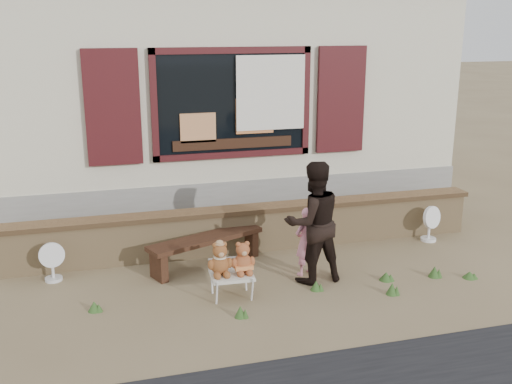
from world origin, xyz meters
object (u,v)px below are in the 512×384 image
object	(u,v)px
teddy_bear_right	(243,257)
adult	(313,222)
child	(306,241)
teddy_bear_left	(220,258)
bench	(206,245)
folding_chair	(232,276)

from	to	relation	value
teddy_bear_right	adult	world-z (taller)	adult
child	adult	distance (m)	0.39
teddy_bear_left	teddy_bear_right	bearing A→B (deg)	0.00
bench	teddy_bear_right	size ratio (longest dim) A/B	4.17
bench	teddy_bear_right	distance (m)	1.10
bench	teddy_bear_right	xyz separation A→B (m)	(0.25, -1.05, 0.20)
teddy_bear_left	teddy_bear_right	distance (m)	0.28
teddy_bear_left	adult	size ratio (longest dim) A/B	0.26
child	bench	bearing A→B (deg)	-49.45
bench	folding_chair	distance (m)	1.05
child	teddy_bear_right	bearing A→B (deg)	1.40
adult	teddy_bear_right	bearing A→B (deg)	6.74
bench	teddy_bear_left	size ratio (longest dim) A/B	4.03
teddy_bear_right	child	distance (m)	1.05
folding_chair	child	world-z (taller)	child
folding_chair	adult	xyz separation A→B (m)	(1.12, 0.21, 0.51)
bench	adult	xyz separation A→B (m)	(1.24, -0.83, 0.48)
folding_chair	adult	world-z (taller)	adult
child	teddy_bear_left	bearing A→B (deg)	-4.08
teddy_bear_right	child	bearing A→B (deg)	26.49
teddy_bear_left	child	size ratio (longest dim) A/B	0.45
bench	folding_chair	world-z (taller)	bench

